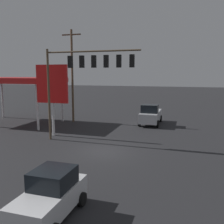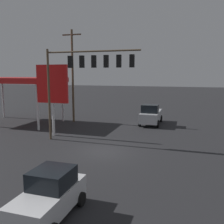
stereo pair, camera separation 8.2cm
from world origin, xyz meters
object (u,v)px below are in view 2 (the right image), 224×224
Objects in this scene: utility_pole at (73,74)px; hatchback_crossing at (50,195)px; traffic_signal_assembly at (85,69)px; price_sign at (52,86)px; pickup_parked at (151,115)px.

utility_pole is 21.48m from hatchback_crossing.
traffic_signal_assembly is at bearing 122.65° from utility_pole.
hatchback_crossing is at bearing 119.97° from price_sign.
price_sign is at bearing -150.11° from hatchback_crossing.
traffic_signal_assembly reaches higher than price_sign.
traffic_signal_assembly is 2.18× the size of hatchback_crossing.
hatchback_crossing is (-8.37, 19.17, -4.87)m from utility_pole.
utility_pole is 7.10m from price_sign.
price_sign is 1.77× the size of hatchback_crossing.
pickup_parked reaches higher than hatchback_crossing.
utility_pole is 1.64× the size of price_sign.
hatchback_crossing is (-3.08, 10.92, -5.31)m from traffic_signal_assembly.
price_sign is at bearing -18.66° from traffic_signal_assembly.
pickup_parked is at bearing -113.34° from traffic_signal_assembly.
price_sign is at bearing -45.45° from pickup_parked.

